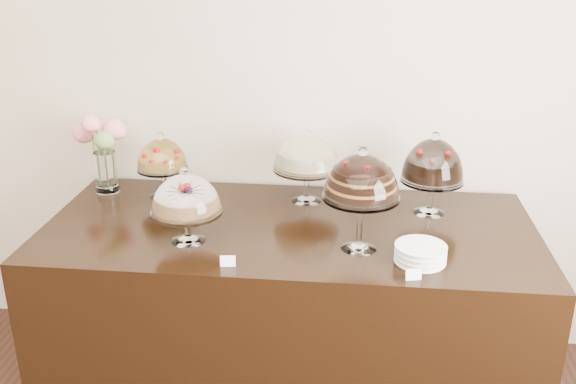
# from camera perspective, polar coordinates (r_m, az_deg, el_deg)

# --- Properties ---
(wall_back) EXTENTS (5.00, 0.04, 3.00)m
(wall_back) POSITION_cam_1_polar(r_m,az_deg,el_deg) (3.27, -3.81, 10.96)
(wall_back) COLOR beige
(wall_back) RESTS_ON ground
(display_counter) EXTENTS (2.20, 1.00, 0.90)m
(display_counter) POSITION_cam_1_polar(r_m,az_deg,el_deg) (3.10, 0.10, -10.54)
(display_counter) COLOR black
(display_counter) RESTS_ON ground
(cake_stand_sugar_sponge) EXTENTS (0.30, 0.30, 0.33)m
(cake_stand_sugar_sponge) POSITION_cam_1_polar(r_m,az_deg,el_deg) (2.70, -9.07, -0.51)
(cake_stand_sugar_sponge) COLOR white
(cake_stand_sugar_sponge) RESTS_ON display_counter
(cake_stand_choco_layer) EXTENTS (0.31, 0.31, 0.44)m
(cake_stand_choco_layer) POSITION_cam_1_polar(r_m,az_deg,el_deg) (2.57, 6.57, 1.05)
(cake_stand_choco_layer) COLOR white
(cake_stand_choco_layer) RESTS_ON display_counter
(cake_stand_cheesecake) EXTENTS (0.33, 0.33, 0.36)m
(cake_stand_cheesecake) POSITION_cam_1_polar(r_m,az_deg,el_deg) (3.08, 1.71, 3.24)
(cake_stand_cheesecake) COLOR white
(cake_stand_cheesecake) RESTS_ON display_counter
(cake_stand_dark_choco) EXTENTS (0.29, 0.29, 0.39)m
(cake_stand_dark_choco) POSITION_cam_1_polar(r_m,az_deg,el_deg) (3.01, 12.76, 2.45)
(cake_stand_dark_choco) COLOR white
(cake_stand_dark_choco) RESTS_ON display_counter
(cake_stand_fruit_tart) EXTENTS (0.25, 0.25, 0.33)m
(cake_stand_fruit_tart) POSITION_cam_1_polar(r_m,az_deg,el_deg) (3.20, -11.14, 3.03)
(cake_stand_fruit_tart) COLOR white
(cake_stand_fruit_tart) RESTS_ON display_counter
(flower_vase) EXTENTS (0.29, 0.26, 0.41)m
(flower_vase) POSITION_cam_1_polar(r_m,az_deg,el_deg) (3.34, -16.11, 4.01)
(flower_vase) COLOR white
(flower_vase) RESTS_ON display_counter
(plate_stack) EXTENTS (0.20, 0.20, 0.07)m
(plate_stack) POSITION_cam_1_polar(r_m,az_deg,el_deg) (2.61, 11.69, -5.41)
(plate_stack) COLOR white
(plate_stack) RESTS_ON display_counter
(price_card_left) EXTENTS (0.06, 0.02, 0.04)m
(price_card_left) POSITION_cam_1_polar(r_m,az_deg,el_deg) (2.54, -5.37, -6.13)
(price_card_left) COLOR white
(price_card_left) RESTS_ON display_counter
(price_card_right) EXTENTS (0.06, 0.03, 0.04)m
(price_card_right) POSITION_cam_1_polar(r_m,az_deg,el_deg) (2.48, 11.10, -7.21)
(price_card_right) COLOR white
(price_card_right) RESTS_ON display_counter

